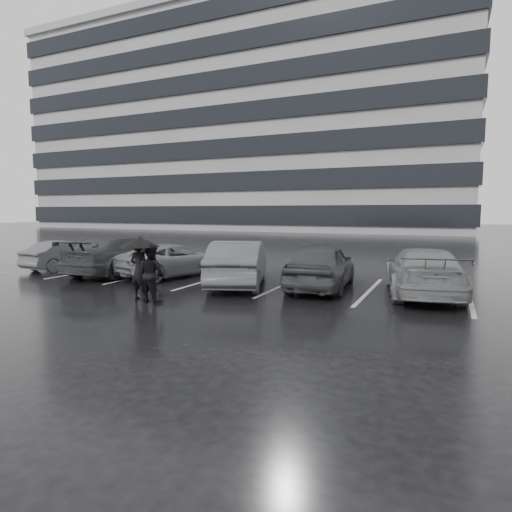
{
  "coord_description": "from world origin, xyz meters",
  "views": [
    {
      "loc": [
        5.57,
        -10.84,
        2.47
      ],
      "look_at": [
        0.22,
        1.0,
        1.1
      ],
      "focal_mm": 30.0,
      "sensor_mm": 36.0,
      "label": 1
    }
  ],
  "objects_px": {
    "pedestrian_left": "(140,270)",
    "pedestrian_right": "(151,273)",
    "car_west_b": "(172,260)",
    "car_west_c": "(120,255)",
    "car_main": "(321,266)",
    "car_east": "(423,272)",
    "car_west_d": "(67,255)",
    "car_west_a": "(238,263)"
  },
  "relations": [
    {
      "from": "pedestrian_left",
      "to": "pedestrian_right",
      "type": "distance_m",
      "value": 0.49
    },
    {
      "from": "car_west_b",
      "to": "car_west_c",
      "type": "distance_m",
      "value": 2.29
    },
    {
      "from": "car_west_b",
      "to": "pedestrian_left",
      "type": "bearing_deg",
      "value": 129.2
    },
    {
      "from": "car_main",
      "to": "car_east",
      "type": "xyz_separation_m",
      "value": [
        3.01,
        0.2,
        -0.03
      ]
    },
    {
      "from": "car_main",
      "to": "car_west_b",
      "type": "xyz_separation_m",
      "value": [
        -5.88,
        0.28,
        -0.12
      ]
    },
    {
      "from": "car_west_d",
      "to": "car_west_a",
      "type": "bearing_deg",
      "value": 179.93
    },
    {
      "from": "car_west_a",
      "to": "pedestrian_left",
      "type": "bearing_deg",
      "value": 45.47
    },
    {
      "from": "car_west_a",
      "to": "car_main",
      "type": "bearing_deg",
      "value": 171.97
    },
    {
      "from": "car_west_b",
      "to": "pedestrian_left",
      "type": "xyz_separation_m",
      "value": [
        1.75,
        -4.01,
        0.22
      ]
    },
    {
      "from": "car_main",
      "to": "pedestrian_right",
      "type": "xyz_separation_m",
      "value": [
        -3.66,
        -3.83,
        0.05
      ]
    },
    {
      "from": "car_east",
      "to": "pedestrian_left",
      "type": "xyz_separation_m",
      "value": [
        -7.15,
        -3.94,
        0.13
      ]
    },
    {
      "from": "car_main",
      "to": "pedestrian_left",
      "type": "bearing_deg",
      "value": 37.31
    },
    {
      "from": "car_west_a",
      "to": "pedestrian_right",
      "type": "xyz_separation_m",
      "value": [
        -1.0,
        -3.28,
        0.03
      ]
    },
    {
      "from": "car_west_a",
      "to": "car_west_b",
      "type": "height_order",
      "value": "car_west_a"
    },
    {
      "from": "pedestrian_left",
      "to": "car_west_d",
      "type": "bearing_deg",
      "value": -27.34
    },
    {
      "from": "car_west_b",
      "to": "pedestrian_left",
      "type": "relative_size",
      "value": 2.66
    },
    {
      "from": "car_west_a",
      "to": "car_west_d",
      "type": "bearing_deg",
      "value": -24.11
    },
    {
      "from": "car_main",
      "to": "pedestrian_left",
      "type": "distance_m",
      "value": 5.57
    },
    {
      "from": "car_west_c",
      "to": "pedestrian_left",
      "type": "distance_m",
      "value": 5.46
    },
    {
      "from": "car_west_c",
      "to": "pedestrian_left",
      "type": "height_order",
      "value": "pedestrian_left"
    },
    {
      "from": "car_west_b",
      "to": "pedestrian_left",
      "type": "height_order",
      "value": "pedestrian_left"
    },
    {
      "from": "car_west_b",
      "to": "car_west_c",
      "type": "xyz_separation_m",
      "value": [
        -2.26,
        -0.3,
        0.12
      ]
    },
    {
      "from": "car_west_b",
      "to": "car_west_d",
      "type": "bearing_deg",
      "value": 17.42
    },
    {
      "from": "car_west_a",
      "to": "car_west_c",
      "type": "relative_size",
      "value": 0.9
    },
    {
      "from": "car_main",
      "to": "car_east",
      "type": "height_order",
      "value": "car_main"
    },
    {
      "from": "car_east",
      "to": "pedestrian_right",
      "type": "bearing_deg",
      "value": 21.33
    },
    {
      "from": "car_main",
      "to": "car_west_d",
      "type": "relative_size",
      "value": 1.18
    },
    {
      "from": "car_west_d",
      "to": "pedestrian_left",
      "type": "distance_m",
      "value": 8.05
    },
    {
      "from": "car_east",
      "to": "pedestrian_left",
      "type": "relative_size",
      "value": 2.91
    },
    {
      "from": "car_east",
      "to": "car_main",
      "type": "bearing_deg",
      "value": -5.93
    },
    {
      "from": "pedestrian_right",
      "to": "car_main",
      "type": "bearing_deg",
      "value": -123.22
    },
    {
      "from": "car_west_a",
      "to": "pedestrian_left",
      "type": "height_order",
      "value": "pedestrian_left"
    },
    {
      "from": "car_west_c",
      "to": "car_east",
      "type": "distance_m",
      "value": 11.16
    },
    {
      "from": "car_west_a",
      "to": "pedestrian_left",
      "type": "xyz_separation_m",
      "value": [
        -1.47,
        -3.18,
        0.08
      ]
    },
    {
      "from": "car_east",
      "to": "car_west_a",
      "type": "bearing_deg",
      "value": -2.24
    },
    {
      "from": "car_west_a",
      "to": "car_west_b",
      "type": "distance_m",
      "value": 3.33
    },
    {
      "from": "car_main",
      "to": "car_west_c",
      "type": "xyz_separation_m",
      "value": [
        -8.14,
        -0.02,
        0.0
      ]
    },
    {
      "from": "car_east",
      "to": "pedestrian_right",
      "type": "relative_size",
      "value": 3.09
    },
    {
      "from": "car_east",
      "to": "car_west_b",
      "type": "bearing_deg",
      "value": -10.25
    },
    {
      "from": "car_west_b",
      "to": "car_east",
      "type": "distance_m",
      "value": 8.9
    },
    {
      "from": "car_west_b",
      "to": "pedestrian_right",
      "type": "bearing_deg",
      "value": 134.09
    },
    {
      "from": "car_main",
      "to": "car_west_b",
      "type": "bearing_deg",
      "value": -7.45
    }
  ]
}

